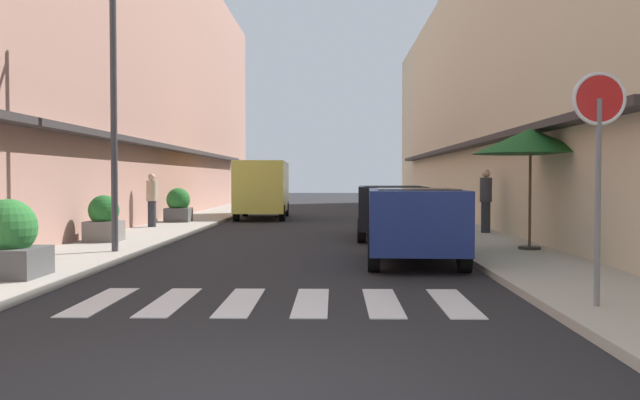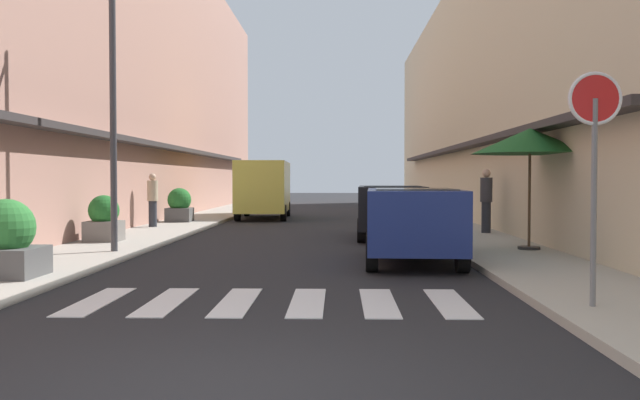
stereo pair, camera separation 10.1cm
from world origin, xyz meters
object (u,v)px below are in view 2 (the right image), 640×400
(cafe_umbrella, at_px, (530,142))
(delivery_van, at_px, (264,185))
(round_street_sign, at_px, (595,127))
(planter_corner, at_px, (6,242))
(pedestrian_walking_near, at_px, (486,199))
(pedestrian_walking_far, at_px, (153,199))
(street_lamp, at_px, (121,84))
(parked_car_near, at_px, (413,217))
(planter_far, at_px, (179,206))
(planter_midblock, at_px, (104,219))
(parked_car_mid, at_px, (391,205))

(cafe_umbrella, bearing_deg, delivery_van, 118.11)
(round_street_sign, relative_size, planter_corner, 2.31)
(delivery_van, height_order, planter_corner, delivery_van)
(cafe_umbrella, bearing_deg, round_street_sign, -99.01)
(planter_corner, bearing_deg, pedestrian_walking_near, 44.05)
(pedestrian_walking_far, bearing_deg, street_lamp, -49.32)
(street_lamp, distance_m, planter_corner, 4.93)
(pedestrian_walking_near, bearing_deg, planter_corner, 114.48)
(parked_car_near, xyz_separation_m, pedestrian_walking_near, (2.74, 6.28, 0.16))
(round_street_sign, bearing_deg, pedestrian_walking_near, 84.41)
(planter_far, distance_m, pedestrian_walking_far, 2.70)
(planter_midblock, bearing_deg, planter_corner, -84.86)
(pedestrian_walking_far, bearing_deg, parked_car_mid, 9.81)
(parked_car_mid, bearing_deg, cafe_umbrella, -56.28)
(delivery_van, relative_size, planter_corner, 4.45)
(round_street_sign, xyz_separation_m, planter_midblock, (-8.85, 8.55, -1.63))
(parked_car_mid, xyz_separation_m, delivery_van, (-4.54, 9.50, 0.48))
(parked_car_near, xyz_separation_m, planter_midblock, (-7.23, 3.41, -0.27))
(pedestrian_walking_far, bearing_deg, planter_corner, -55.96)
(parked_car_mid, relative_size, planter_corner, 3.39)
(planter_midblock, bearing_deg, pedestrian_walking_far, 91.66)
(pedestrian_walking_near, bearing_deg, round_street_sign, 154.84)
(delivery_van, bearing_deg, street_lamp, -96.05)
(planter_far, bearing_deg, pedestrian_walking_near, -26.35)
(delivery_van, relative_size, planter_far, 4.53)
(round_street_sign, height_order, pedestrian_walking_far, round_street_sign)
(planter_midblock, bearing_deg, round_street_sign, -44.02)
(parked_car_near, xyz_separation_m, cafe_umbrella, (2.70, 1.67, 1.54))
(delivery_van, xyz_separation_m, round_street_sign, (6.15, -20.35, 0.88))
(planter_far, distance_m, pedestrian_walking_near, 11.02)
(parked_car_near, xyz_separation_m, round_street_sign, (1.62, -5.14, 1.37))
(street_lamp, bearing_deg, delivery_van, 83.95)
(delivery_van, distance_m, planter_corner, 18.17)
(parked_car_mid, distance_m, cafe_umbrella, 5.10)
(round_street_sign, bearing_deg, planter_midblock, 135.98)
(cafe_umbrella, bearing_deg, planter_far, 135.99)
(planter_far, bearing_deg, cafe_umbrella, -44.01)
(parked_car_near, bearing_deg, round_street_sign, -72.53)
(planter_midblock, bearing_deg, street_lamp, -63.16)
(round_street_sign, bearing_deg, pedestrian_walking_far, 123.42)
(round_street_sign, height_order, planter_midblock, round_street_sign)
(planter_corner, xyz_separation_m, pedestrian_walking_far, (-0.71, 11.31, 0.34))
(street_lamp, distance_m, cafe_umbrella, 8.84)
(delivery_van, bearing_deg, round_street_sign, -73.17)
(parked_car_mid, xyz_separation_m, pedestrian_walking_near, (2.74, 0.57, 0.16))
(street_lamp, bearing_deg, pedestrian_walking_far, 100.22)
(cafe_umbrella, bearing_deg, planter_midblock, 170.05)
(cafe_umbrella, bearing_deg, pedestrian_walking_far, 145.90)
(parked_car_near, bearing_deg, pedestrian_walking_far, 130.99)
(parked_car_mid, relative_size, pedestrian_walking_far, 2.44)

